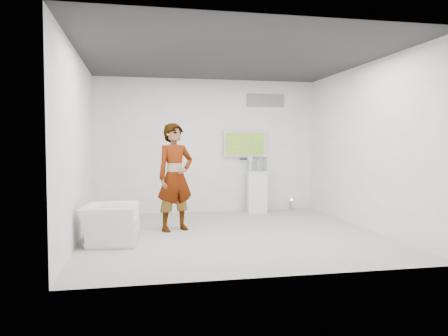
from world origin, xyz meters
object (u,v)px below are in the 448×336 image
Objects in this scene: person at (175,177)px; pedestal at (257,192)px; tv at (245,144)px; armchair at (110,224)px; floor_uplight at (292,205)px.

pedestal is at bearing 16.98° from person.
tv is 1.13m from pedestal.
tv is 1.08× the size of armchair.
person reaches higher than floor_uplight.
tv is at bearing 174.67° from floor_uplight.
armchair is at bearing -167.25° from person.
tv reaches higher than pedestal.
floor_uplight is at bearing -49.87° from armchair.
armchair is 3.99m from pedestal.
pedestal is 0.96m from floor_uplight.
tv is 1.81m from floor_uplight.
floor_uplight is (1.11, -0.10, -1.42)m from tv.
person is at bearing -131.71° from tv.
pedestal is (1.99, 1.73, -0.48)m from person.
tv is at bearing 131.09° from pedestal.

